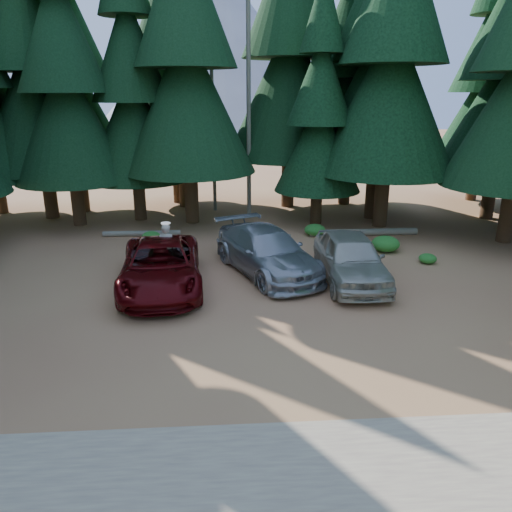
{
  "coord_description": "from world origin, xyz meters",
  "views": [
    {
      "loc": [
        -0.7,
        -13.97,
        6.97
      ],
      "look_at": [
        0.45,
        3.18,
        1.25
      ],
      "focal_mm": 35.0,
      "sensor_mm": 36.0,
      "label": 1
    }
  ],
  "objects_px": {
    "red_pickup": "(161,266)",
    "log_right": "(363,232)",
    "frisbee_player": "(167,248)",
    "log_left": "(142,233)",
    "log_mid": "(260,232)",
    "silver_minivan_center": "(267,252)",
    "silver_minivan_right": "(351,258)"
  },
  "relations": [
    {
      "from": "frisbee_player",
      "to": "log_right",
      "type": "bearing_deg",
      "value": -133.16
    },
    {
      "from": "frisbee_player",
      "to": "log_mid",
      "type": "height_order",
      "value": "frisbee_player"
    },
    {
      "from": "frisbee_player",
      "to": "log_mid",
      "type": "distance_m",
      "value": 7.17
    },
    {
      "from": "log_mid",
      "to": "silver_minivan_center",
      "type": "bearing_deg",
      "value": -56.97
    },
    {
      "from": "frisbee_player",
      "to": "log_left",
      "type": "distance_m",
      "value": 6.39
    },
    {
      "from": "silver_minivan_center",
      "to": "frisbee_player",
      "type": "height_order",
      "value": "frisbee_player"
    },
    {
      "from": "frisbee_player",
      "to": "silver_minivan_center",
      "type": "bearing_deg",
      "value": -158.76
    },
    {
      "from": "log_mid",
      "to": "red_pickup",
      "type": "bearing_deg",
      "value": -86.52
    },
    {
      "from": "red_pickup",
      "to": "frisbee_player",
      "type": "bearing_deg",
      "value": 78.49
    },
    {
      "from": "log_mid",
      "to": "log_right",
      "type": "distance_m",
      "value": 5.21
    },
    {
      "from": "red_pickup",
      "to": "silver_minivan_right",
      "type": "xyz_separation_m",
      "value": [
        7.12,
        0.26,
        0.07
      ]
    },
    {
      "from": "frisbee_player",
      "to": "log_right",
      "type": "relative_size",
      "value": 0.36
    },
    {
      "from": "silver_minivan_right",
      "to": "log_mid",
      "type": "height_order",
      "value": "silver_minivan_right"
    },
    {
      "from": "red_pickup",
      "to": "log_mid",
      "type": "bearing_deg",
      "value": 54.19
    },
    {
      "from": "red_pickup",
      "to": "silver_minivan_center",
      "type": "relative_size",
      "value": 1.01
    },
    {
      "from": "red_pickup",
      "to": "log_right",
      "type": "xyz_separation_m",
      "value": [
        9.36,
        6.4,
        -0.69
      ]
    },
    {
      "from": "red_pickup",
      "to": "silver_minivan_center",
      "type": "distance_m",
      "value": 4.25
    },
    {
      "from": "silver_minivan_center",
      "to": "log_left",
      "type": "distance_m",
      "value": 8.18
    },
    {
      "from": "frisbee_player",
      "to": "log_left",
      "type": "bearing_deg",
      "value": -55.37
    },
    {
      "from": "silver_minivan_right",
      "to": "silver_minivan_center",
      "type": "bearing_deg",
      "value": 160.36
    },
    {
      "from": "frisbee_player",
      "to": "log_left",
      "type": "relative_size",
      "value": 0.52
    },
    {
      "from": "silver_minivan_right",
      "to": "log_right",
      "type": "relative_size",
      "value": 0.99
    },
    {
      "from": "silver_minivan_center",
      "to": "silver_minivan_right",
      "type": "xyz_separation_m",
      "value": [
        3.1,
        -1.12,
        0.04
      ]
    },
    {
      "from": "log_mid",
      "to": "log_right",
      "type": "bearing_deg",
      "value": 29.1
    },
    {
      "from": "silver_minivan_center",
      "to": "log_left",
      "type": "xyz_separation_m",
      "value": [
        -5.81,
        5.7,
        -0.75
      ]
    },
    {
      "from": "red_pickup",
      "to": "frisbee_player",
      "type": "relative_size",
      "value": 3.11
    },
    {
      "from": "silver_minivan_center",
      "to": "log_left",
      "type": "bearing_deg",
      "value": 113.53
    },
    {
      "from": "silver_minivan_right",
      "to": "log_left",
      "type": "relative_size",
      "value": 1.42
    },
    {
      "from": "silver_minivan_right",
      "to": "log_mid",
      "type": "distance_m",
      "value": 7.31
    },
    {
      "from": "red_pickup",
      "to": "frisbee_player",
      "type": "xyz_separation_m",
      "value": [
        0.13,
        1.08,
        0.34
      ]
    },
    {
      "from": "log_left",
      "to": "log_mid",
      "type": "bearing_deg",
      "value": -1.85
    },
    {
      "from": "log_left",
      "to": "frisbee_player",
      "type": "bearing_deg",
      "value": -72.4
    }
  ]
}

